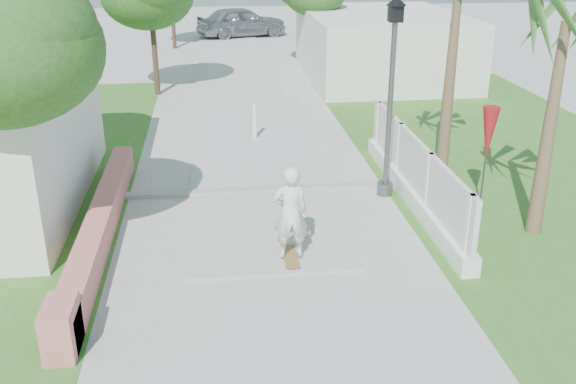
{
  "coord_description": "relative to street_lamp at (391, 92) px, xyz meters",
  "views": [
    {
      "loc": [
        -0.98,
        -7.92,
        5.74
      ],
      "look_at": [
        0.36,
        3.26,
        1.1
      ],
      "focal_mm": 40.0,
      "sensor_mm": 36.0,
      "label": 1
    }
  ],
  "objects": [
    {
      "name": "street_lamp",
      "position": [
        0.0,
        0.0,
        0.0
      ],
      "size": [
        0.44,
        0.44,
        4.44
      ],
      "color": "#59595E",
      "rests_on": "ground"
    },
    {
      "name": "ground",
      "position": [
        -2.9,
        -5.5,
        -2.43
      ],
      "size": [
        90.0,
        90.0,
        0.0
      ],
      "primitive_type": "plane",
      "color": "#B7B7B2",
      "rests_on": "ground"
    },
    {
      "name": "lattice_fence",
      "position": [
        0.5,
        -0.5,
        -1.88
      ],
      "size": [
        0.35,
        7.0,
        1.5
      ],
      "color": "white",
      "rests_on": "ground"
    },
    {
      "name": "curb",
      "position": [
        -2.9,
        0.5,
        -2.38
      ],
      "size": [
        6.5,
        0.25,
        0.1
      ],
      "primitive_type": "cube",
      "color": "#999993",
      "rests_on": "ground"
    },
    {
      "name": "palm_near",
      "position": [
        2.5,
        -2.3,
        1.53
      ],
      "size": [
        1.8,
        1.8,
        4.7
      ],
      "color": "brown",
      "rests_on": "ground"
    },
    {
      "name": "bollard",
      "position": [
        -2.7,
        4.5,
        -1.84
      ],
      "size": [
        0.14,
        0.14,
        1.09
      ],
      "color": "white",
      "rests_on": "ground"
    },
    {
      "name": "path_strip",
      "position": [
        -2.9,
        14.5,
        -2.4
      ],
      "size": [
        3.2,
        36.0,
        0.06
      ],
      "primitive_type": "cube",
      "color": "#B7B7B2",
      "rests_on": "ground"
    },
    {
      "name": "pink_wall",
      "position": [
        -6.2,
        -1.95,
        -2.11
      ],
      "size": [
        0.45,
        8.2,
        0.8
      ],
      "color": "#C46E64",
      "rests_on": "ground"
    },
    {
      "name": "dog",
      "position": [
        -2.26,
        -2.09,
        -2.21
      ],
      "size": [
        0.33,
        0.56,
        0.39
      ],
      "rotation": [
        0.0,
        0.0,
        -0.2
      ],
      "color": "silver",
      "rests_on": "ground"
    },
    {
      "name": "skateboarder",
      "position": [
        -2.57,
        -2.66,
        -1.56
      ],
      "size": [
        0.66,
        1.48,
        1.87
      ],
      "rotation": [
        0.0,
        0.0,
        3.19
      ],
      "color": "olive",
      "rests_on": "ground"
    },
    {
      "name": "grass_right",
      "position": [
        4.1,
        2.5,
        -2.42
      ],
      "size": [
        8.0,
        20.0,
        0.01
      ],
      "primitive_type": "cube",
      "color": "#3A6820",
      "rests_on": "ground"
    },
    {
      "name": "parked_car",
      "position": [
        -2.05,
        23.9,
        -1.57
      ],
      "size": [
        5.39,
        3.47,
        1.71
      ],
      "primitive_type": "imported",
      "rotation": [
        0.0,
        0.0,
        1.88
      ],
      "color": "#9B9CA2",
      "rests_on": "ground"
    },
    {
      "name": "tree_left_mid",
      "position": [
        -8.38,
        2.98,
        1.07
      ],
      "size": [
        3.2,
        3.2,
        4.85
      ],
      "color": "#4C3826",
      "rests_on": "ground"
    },
    {
      "name": "building_right",
      "position": [
        3.1,
        12.5,
        -1.13
      ],
      "size": [
        6.0,
        8.0,
        2.6
      ],
      "primitive_type": "cube",
      "color": "silver",
      "rests_on": "ground"
    },
    {
      "name": "patio_umbrella",
      "position": [
        1.9,
        -1.0,
        -0.74
      ],
      "size": [
        0.36,
        0.36,
        2.3
      ],
      "color": "#59595E",
      "rests_on": "ground"
    }
  ]
}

